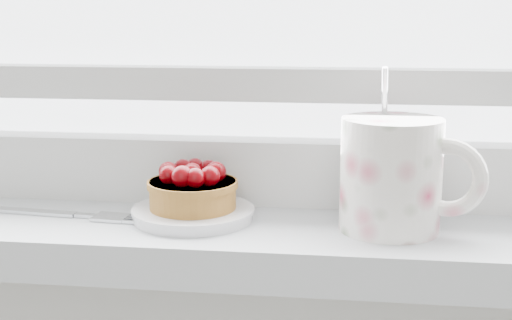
% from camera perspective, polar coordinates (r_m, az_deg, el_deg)
% --- Properties ---
extents(saucer, '(0.12, 0.12, 0.01)m').
position_cam_1_polar(saucer, '(0.72, -5.05, -4.30)').
color(saucer, silver).
rests_on(saucer, windowsill).
extents(raspberry_tart, '(0.09, 0.09, 0.05)m').
position_cam_1_polar(raspberry_tart, '(0.72, -5.09, -2.23)').
color(raspberry_tart, brown).
rests_on(raspberry_tart, saucer).
extents(floral_mug, '(0.15, 0.12, 0.16)m').
position_cam_1_polar(floral_mug, '(0.69, 11.04, -1.00)').
color(floral_mug, white).
rests_on(floral_mug, windowsill).
extents(fork, '(0.22, 0.04, 0.00)m').
position_cam_1_polar(fork, '(0.76, -15.52, -4.15)').
color(fork, silver).
rests_on(fork, windowsill).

